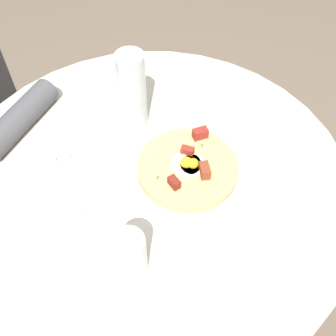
{
  "coord_description": "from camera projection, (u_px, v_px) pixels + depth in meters",
  "views": [
    {
      "loc": [
        -0.58,
        -0.11,
        1.51
      ],
      "look_at": [
        0.0,
        -0.05,
        0.76
      ],
      "focal_mm": 42.03,
      "sensor_mm": 36.0,
      "label": 1
    }
  ],
  "objects": [
    {
      "name": "water_glass",
      "position": [
        132.0,
        256.0,
        0.77
      ],
      "size": [
        0.07,
        0.07,
        0.12
      ],
      "primitive_type": "cylinder",
      "color": "silver",
      "rests_on": "dining_table"
    },
    {
      "name": "knife",
      "position": [
        60.0,
        186.0,
        0.94
      ],
      "size": [
        0.16,
        0.1,
        0.0
      ],
      "primitive_type": "cube",
      "rotation": [
        0.0,
        0.0,
        0.49
      ],
      "color": "silver",
      "rests_on": "napkin"
    },
    {
      "name": "dining_table",
      "position": [
        151.0,
        210.0,
        1.11
      ],
      "size": [
        1.0,
        1.0,
        0.74
      ],
      "color": "beige",
      "rests_on": "ground_plane"
    },
    {
      "name": "napkin",
      "position": [
        68.0,
        185.0,
        0.94
      ],
      "size": [
        0.22,
        0.2,
        0.0
      ],
      "primitive_type": "cube",
      "rotation": [
        0.0,
        0.0,
        0.49
      ],
      "color": "white",
      "rests_on": "dining_table"
    },
    {
      "name": "ground_plane",
      "position": [
        156.0,
        286.0,
        1.55
      ],
      "size": [
        6.0,
        6.0,
        0.0
      ],
      "primitive_type": "plane",
      "color": "#6B5B4C"
    },
    {
      "name": "fork",
      "position": [
        75.0,
        182.0,
        0.95
      ],
      "size": [
        0.16,
        0.1,
        0.0
      ],
      "primitive_type": "cube",
      "rotation": [
        0.0,
        0.0,
        0.49
      ],
      "color": "silver",
      "rests_on": "napkin"
    },
    {
      "name": "bread_plate",
      "position": [
        95.0,
        85.0,
        1.17
      ],
      "size": [
        0.18,
        0.18,
        0.01
      ],
      "primitive_type": "cylinder",
      "color": "silver",
      "rests_on": "dining_table"
    },
    {
      "name": "water_bottle",
      "position": [
        132.0,
        90.0,
        1.0
      ],
      "size": [
        0.07,
        0.07,
        0.21
      ],
      "primitive_type": "cylinder",
      "color": "silver",
      "rests_on": "dining_table"
    },
    {
      "name": "breakfast_pizza",
      "position": [
        188.0,
        167.0,
        0.95
      ],
      "size": [
        0.25,
        0.25,
        0.05
      ],
      "color": "tan",
      "rests_on": "pizza_plate"
    },
    {
      "name": "pizza_plate",
      "position": [
        187.0,
        172.0,
        0.96
      ],
      "size": [
        0.3,
        0.3,
        0.01
      ],
      "primitive_type": "cylinder",
      "color": "silver",
      "rests_on": "dining_table"
    }
  ]
}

